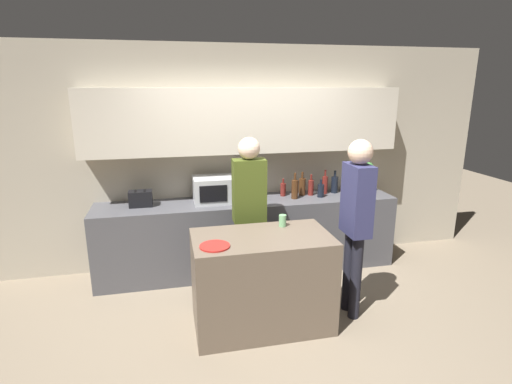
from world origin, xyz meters
The scene contains 18 objects.
ground_plane centered at (0.00, 0.00, 0.00)m, with size 14.00×14.00×0.00m, color #7F705B.
back_wall centered at (0.00, 1.66, 1.54)m, with size 6.40×0.40×2.70m.
back_counter centered at (0.00, 1.39, 0.44)m, with size 3.60×0.62×0.89m.
kitchen_island centered at (-0.12, 0.19, 0.45)m, with size 1.27×0.72×0.90m.
microwave centered at (-0.39, 1.43, 1.04)m, with size 0.52×0.39×0.30m.
toaster centered at (-1.24, 1.43, 0.98)m, with size 0.26×0.16×0.18m.
potted_plant centered at (1.57, 1.43, 1.09)m, with size 0.14×0.14×0.40m.
bottle_0 centered at (0.46, 1.50, 0.97)m, with size 0.07×0.07×0.22m.
bottle_1 centered at (0.57, 1.35, 1.01)m, with size 0.08×0.08×0.32m.
bottle_2 centered at (0.70, 1.48, 1.00)m, with size 0.08×0.08×0.30m.
bottle_3 centered at (0.81, 1.46, 0.99)m, with size 0.07×0.07×0.27m.
bottle_4 centered at (0.90, 1.35, 0.97)m, with size 0.08×0.08×0.22m.
bottle_5 centered at (1.01, 1.49, 1.01)m, with size 0.07×0.07×0.31m.
bottle_6 centered at (1.15, 1.51, 1.00)m, with size 0.09×0.09×0.29m.
plate_on_island centered at (-0.57, 0.03, 0.91)m, with size 0.26×0.26×0.01m.
cup_0 centered at (0.13, 0.40, 0.96)m, with size 0.07×0.07×0.11m.
person_left centered at (-0.11, 0.81, 1.03)m, with size 0.34×0.23×1.72m.
person_center centered at (0.79, 0.18, 1.05)m, with size 0.23×0.34×1.76m.
Camera 1 is at (-0.92, -3.11, 2.22)m, focal length 28.00 mm.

